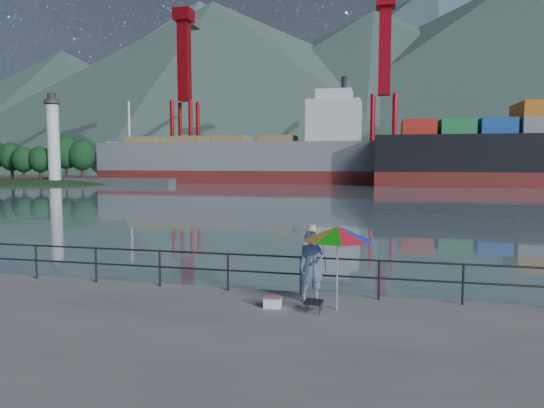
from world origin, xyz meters
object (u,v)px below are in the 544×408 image
(beach_umbrella, at_px, (338,233))
(bulk_carrier, at_px, (251,159))
(fisherman, at_px, (311,266))
(cooler_bag, at_px, (273,303))

(beach_umbrella, height_order, bulk_carrier, bulk_carrier)
(fisherman, bearing_deg, cooler_bag, -160.26)
(cooler_bag, bearing_deg, beach_umbrella, 5.07)
(fisherman, bearing_deg, beach_umbrella, -58.42)
(fisherman, xyz_separation_m, beach_umbrella, (0.68, -0.53, 0.93))
(bulk_carrier, bearing_deg, beach_umbrella, -73.21)
(beach_umbrella, distance_m, bulk_carrier, 77.10)
(fisherman, height_order, beach_umbrella, beach_umbrella)
(beach_umbrella, height_order, cooler_bag, beach_umbrella)
(cooler_bag, relative_size, bulk_carrier, 0.01)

